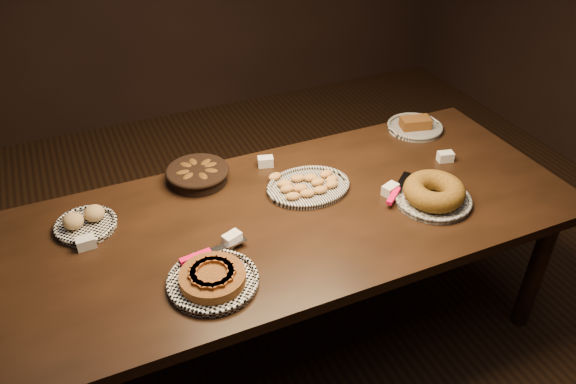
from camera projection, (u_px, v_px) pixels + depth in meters
name	position (u px, v px, depth m)	size (l,w,h in m)	color
ground	(291.00, 335.00, 2.73)	(5.00, 5.00, 0.00)	black
buffet_table	(291.00, 227.00, 2.34)	(2.40, 1.00, 0.75)	black
apple_tart_plate	(213.00, 279.00, 1.95)	(0.34, 0.33, 0.06)	white
madeleine_platter	(308.00, 186.00, 2.42)	(0.36, 0.30, 0.04)	black
bundt_cake_plate	(433.00, 194.00, 2.33)	(0.37, 0.38, 0.10)	black
croissant_basket	(198.00, 173.00, 2.46)	(0.28, 0.28, 0.07)	black
bread_roll_plate	(85.00, 222.00, 2.20)	(0.24, 0.24, 0.08)	white
loaf_plate	(415.00, 126.00, 2.85)	(0.28, 0.28, 0.06)	black
tent_cards	(292.00, 195.00, 2.36)	(1.69, 0.52, 0.04)	white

